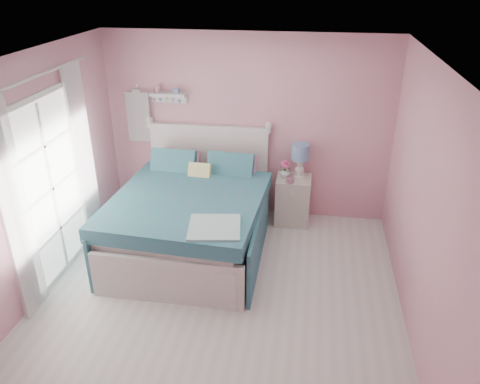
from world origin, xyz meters
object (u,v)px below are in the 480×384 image
(nightstand, at_px, (293,200))
(teacup, at_px, (290,180))
(table_lamp, at_px, (300,154))
(vase, at_px, (285,172))
(bed, at_px, (192,218))

(nightstand, bearing_deg, teacup, -106.23)
(table_lamp, distance_m, teacup, 0.38)
(nightstand, distance_m, vase, 0.44)
(bed, bearing_deg, table_lamp, 39.15)
(teacup, bearing_deg, vase, 116.95)
(bed, xyz_separation_m, nightstand, (1.25, 0.89, -0.08))
(table_lamp, bearing_deg, teacup, -117.80)
(teacup, bearing_deg, nightstand, 73.77)
(table_lamp, bearing_deg, nightstand, -140.31)
(vase, bearing_deg, bed, -141.22)
(teacup, bearing_deg, table_lamp, 62.20)
(nightstand, distance_m, teacup, 0.42)
(table_lamp, relative_size, vase, 3.17)
(vase, distance_m, teacup, 0.19)
(bed, xyz_separation_m, vase, (1.12, 0.90, 0.34))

